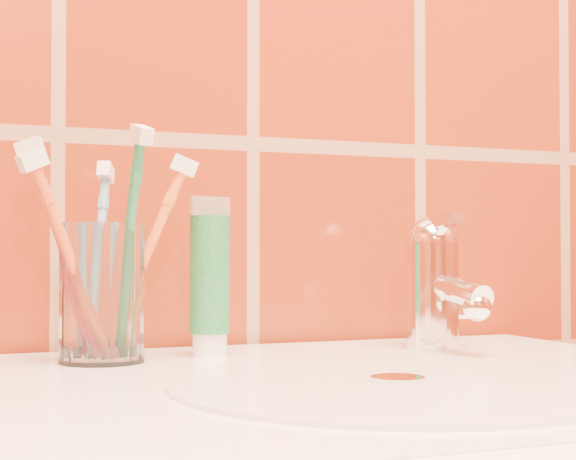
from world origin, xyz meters
name	(u,v)px	position (x,y,z in m)	size (l,w,h in m)	color
glass_tumbler	(103,293)	(-0.16, 1.10, 0.90)	(0.07, 0.07, 0.11)	white
toothpaste_tube	(210,281)	(-0.07, 1.11, 0.91)	(0.04, 0.03, 0.13)	white
faucet	(435,278)	(0.14, 1.09, 0.91)	(0.05, 0.11, 0.12)	white
toothbrush_0	(127,247)	(-0.14, 1.08, 0.94)	(0.04, 0.07, 0.19)	#207849
toothbrush_1	(99,260)	(-0.16, 1.13, 0.93)	(0.04, 0.07, 0.17)	#6797B8
toothbrush_2	(65,252)	(-0.19, 1.10, 0.94)	(0.08, 0.04, 0.18)	#C2293B
toothbrush_3	(71,261)	(-0.19, 1.08, 0.93)	(0.08, 0.04, 0.17)	#CA5323
toothbrush_4	(144,259)	(-0.13, 1.10, 0.93)	(0.09, 0.04, 0.17)	orange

